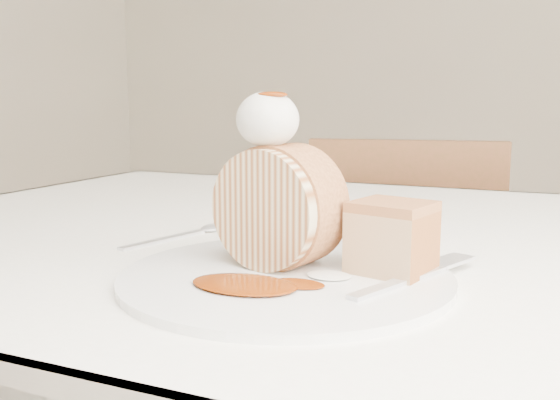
% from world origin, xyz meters
% --- Properties ---
extents(table, '(1.40, 0.90, 0.75)m').
position_xyz_m(table, '(0.00, 0.20, 0.66)').
color(table, white).
rests_on(table, ground).
extents(chair_far, '(0.46, 0.46, 0.83)m').
position_xyz_m(chair_far, '(-0.12, 0.82, 0.47)').
color(chair_far, brown).
rests_on(chair_far, ground).
extents(plate, '(0.36, 0.36, 0.01)m').
position_xyz_m(plate, '(-0.04, -0.02, 0.75)').
color(plate, white).
rests_on(plate, table).
extents(roulade_slice, '(0.12, 0.08, 0.11)m').
position_xyz_m(roulade_slice, '(-0.06, 0.00, 0.81)').
color(roulade_slice, '#CBB98D').
rests_on(roulade_slice, plate).
extents(cake_chunk, '(0.08, 0.07, 0.05)m').
position_xyz_m(cake_chunk, '(0.04, 0.02, 0.79)').
color(cake_chunk, '#B27043').
rests_on(cake_chunk, plate).
extents(whipped_cream, '(0.06, 0.06, 0.05)m').
position_xyz_m(whipped_cream, '(-0.07, -0.00, 0.89)').
color(whipped_cream, white).
rests_on(whipped_cream, roulade_slice).
extents(caramel_drizzle, '(0.03, 0.02, 0.01)m').
position_xyz_m(caramel_drizzle, '(-0.06, -0.01, 0.92)').
color(caramel_drizzle, '#692404').
rests_on(caramel_drizzle, whipped_cream).
extents(caramel_pool, '(0.10, 0.08, 0.00)m').
position_xyz_m(caramel_pool, '(-0.06, -0.07, 0.76)').
color(caramel_pool, '#692404').
rests_on(caramel_pool, plate).
extents(fork, '(0.09, 0.17, 0.00)m').
position_xyz_m(fork, '(0.06, -0.01, 0.76)').
color(fork, silver).
rests_on(fork, plate).
extents(spoon, '(0.06, 0.15, 0.00)m').
position_xyz_m(spoon, '(-0.23, 0.07, 0.75)').
color(spoon, silver).
rests_on(spoon, table).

